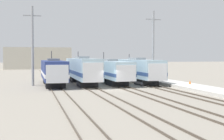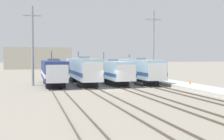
{
  "view_description": "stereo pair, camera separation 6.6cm",
  "coord_description": "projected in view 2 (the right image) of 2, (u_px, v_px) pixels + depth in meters",
  "views": [
    {
      "loc": [
        -9.97,
        -39.36,
        4.3
      ],
      "look_at": [
        0.77,
        2.3,
        2.45
      ],
      "focal_mm": 50.0,
      "sensor_mm": 36.0,
      "label": 1
    },
    {
      "loc": [
        -9.9,
        -39.38,
        4.3
      ],
      "look_at": [
        0.77,
        2.3,
        2.45
      ],
      "focal_mm": 50.0,
      "sensor_mm": 36.0,
      "label": 2
    }
  ],
  "objects": [
    {
      "name": "locomotive_far_right",
      "position": [
        137.0,
        70.0,
        51.34
      ],
      "size": [
        3.05,
        18.15,
        4.72
      ],
      "color": "#232326",
      "rests_on": "ground_plane"
    },
    {
      "name": "depot_building",
      "position": [
        38.0,
        58.0,
        111.54
      ],
      "size": [
        22.53,
        13.19,
        7.49
      ],
      "color": "#B2AD9E",
      "rests_on": "ground_plane"
    },
    {
      "name": "rail_pair_far_left",
      "position": [
        58.0,
        90.0,
        39.05
      ],
      "size": [
        1.51,
        120.0,
        0.15
      ],
      "color": "#4C4238",
      "rests_on": "ground_plane"
    },
    {
      "name": "traffic_cone",
      "position": [
        190.0,
        82.0,
        44.25
      ],
      "size": [
        0.33,
        0.33,
        0.55
      ],
      "color": "orange",
      "rests_on": "platform"
    },
    {
      "name": "catenary_tower_right",
      "position": [
        153.0,
        46.0,
        50.44
      ],
      "size": [
        2.58,
        0.37,
        11.7
      ],
      "color": "gray",
      "rests_on": "ground_plane"
    },
    {
      "name": "platform",
      "position": [
        187.0,
        86.0,
        43.47
      ],
      "size": [
        4.0,
        120.0,
        0.42
      ],
      "color": "beige",
      "rests_on": "ground_plane"
    },
    {
      "name": "ground_plane",
      "position": [
        111.0,
        89.0,
        40.75
      ],
      "size": [
        400.0,
        400.0,
        0.0
      ],
      "primitive_type": "plane",
      "color": "gray"
    },
    {
      "name": "catenary_tower_left",
      "position": [
        33.0,
        45.0,
        45.74
      ],
      "size": [
        2.58,
        0.37,
        11.7
      ],
      "color": "gray",
      "rests_on": "ground_plane"
    },
    {
      "name": "locomotive_center_right",
      "position": [
        110.0,
        71.0,
        50.31
      ],
      "size": [
        3.0,
        18.86,
        5.09
      ],
      "color": "#232326",
      "rests_on": "ground_plane"
    },
    {
      "name": "locomotive_center_left",
      "position": [
        82.0,
        70.0,
        48.84
      ],
      "size": [
        2.98,
        18.81,
        5.19
      ],
      "color": "#232326",
      "rests_on": "ground_plane"
    },
    {
      "name": "rail_pair_center_left",
      "position": [
        93.0,
        89.0,
        40.18
      ],
      "size": [
        1.51,
        120.0,
        0.15
      ],
      "color": "#4C4238",
      "rests_on": "ground_plane"
    },
    {
      "name": "rail_pair_center_right",
      "position": [
        127.0,
        88.0,
        41.32
      ],
      "size": [
        1.51,
        120.0,
        0.15
      ],
      "color": "#4C4238",
      "rests_on": "ground_plane"
    },
    {
      "name": "rail_pair_far_right",
      "position": [
        160.0,
        88.0,
        42.45
      ],
      "size": [
        1.51,
        120.0,
        0.15
      ],
      "color": "#4C4238",
      "rests_on": "ground_plane"
    },
    {
      "name": "locomotive_far_left",
      "position": [
        53.0,
        71.0,
        46.59
      ],
      "size": [
        3.12,
        16.15,
        5.22
      ],
      "color": "black",
      "rests_on": "ground_plane"
    }
  ]
}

